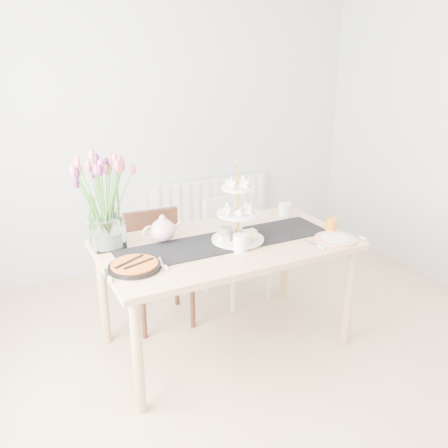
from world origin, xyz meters
name	(u,v)px	position (x,y,z in m)	size (l,w,h in m)	color
room_shell	(312,183)	(0.00, 0.00, 1.30)	(4.50, 4.50, 4.50)	tan
radiator	(210,210)	(0.50, 2.19, 0.45)	(1.20, 0.08, 0.60)	white
dining_table	(226,253)	(-0.09, 0.72, 0.67)	(1.60, 0.90, 0.75)	tan
chair_brown	(157,259)	(-0.38, 1.27, 0.47)	(0.43, 0.43, 0.81)	#351B13
chair_white	(233,240)	(0.29, 1.34, 0.47)	(0.45, 0.45, 0.81)	silver
table_runner	(226,241)	(-0.09, 0.72, 0.75)	(1.40, 0.35, 0.01)	black
tulip_vase	(103,188)	(-0.78, 0.99, 1.13)	(0.69, 0.69, 0.59)	silver
cake_stand	(238,221)	(-0.02, 0.70, 0.89)	(0.34, 0.34, 0.49)	gold
teapot	(163,230)	(-0.45, 0.91, 0.83)	(0.26, 0.21, 0.17)	silver
cream_jug	(285,210)	(0.53, 0.97, 0.80)	(0.10, 0.10, 0.10)	silver
tart_tin	(135,266)	(-0.73, 0.60, 0.77)	(0.30, 0.30, 0.04)	black
mug_grey	(225,235)	(-0.10, 0.71, 0.80)	(0.09, 0.09, 0.10)	gray
mug_white	(240,243)	(-0.08, 0.55, 0.80)	(0.09, 0.09, 0.10)	white
mug_orange	(331,225)	(0.63, 0.57, 0.79)	(0.07, 0.07, 0.09)	orange
plate_left	(135,269)	(-0.74, 0.59, 0.76)	(0.25, 0.25, 0.01)	silver
plate_right	(335,239)	(0.55, 0.43, 0.76)	(0.27, 0.27, 0.01)	white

